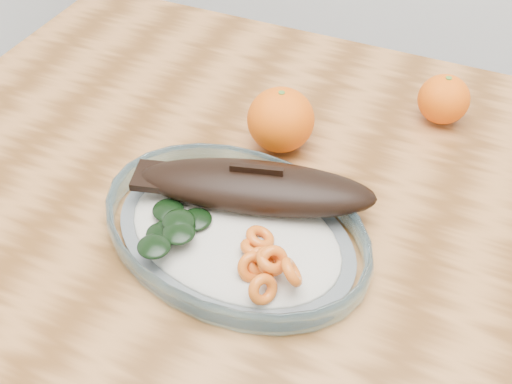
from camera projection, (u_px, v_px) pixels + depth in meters
dining_table at (333, 280)px, 0.80m from camera, size 1.20×0.80×0.75m
plated_meal at (236, 225)px, 0.71m from camera, size 0.67×0.67×0.08m
orange_left at (281, 120)px, 0.81m from camera, size 0.09×0.09×0.09m
orange_right at (444, 99)px, 0.86m from camera, size 0.07×0.07×0.07m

